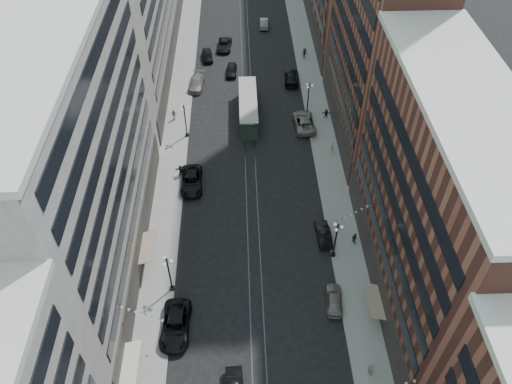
{
  "coord_description": "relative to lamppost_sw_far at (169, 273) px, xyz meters",
  "views": [
    {
      "loc": [
        -1.14,
        -3.64,
        46.66
      ],
      "look_at": [
        0.41,
        37.94,
        5.0
      ],
      "focal_mm": 35.0,
      "sensor_mm": 36.0,
      "label": 1
    }
  ],
  "objects": [
    {
      "name": "car_2",
      "position": [
        0.8,
        -4.96,
        -2.24
      ],
      "size": [
        3.05,
        6.28,
        1.72
      ],
      "primitive_type": "imported",
      "rotation": [
        0.0,
        0.0,
        -0.03
      ],
      "color": "black",
      "rests_on": "ground"
    },
    {
      "name": "car_13",
      "position": [
        6.66,
        44.04,
        -2.36
      ],
      "size": [
        2.0,
        4.43,
        1.48
      ],
      "primitive_type": "imported",
      "rotation": [
        0.0,
        0.0,
        -0.06
      ],
      "color": "black",
      "rests_on": "ground"
    },
    {
      "name": "sidewalk_east",
      "position": [
        20.2,
        42.0,
        -3.02
      ],
      "size": [
        4.0,
        180.0,
        0.15
      ],
      "primitive_type": "cube",
      "color": "gray",
      "rests_on": "ground"
    },
    {
      "name": "pedestrian_2",
      "position": [
        -3.3,
        6.58,
        -2.03
      ],
      "size": [
        1.0,
        0.78,
        1.82
      ],
      "primitive_type": "imported",
      "rotation": [
        0.0,
        0.0,
        0.39
      ],
      "color": "black",
      "rests_on": "sidewalk_west"
    },
    {
      "name": "car_9",
      "position": [
        2.32,
        49.14,
        -2.34
      ],
      "size": [
        2.29,
        4.59,
        1.5
      ],
      "primitive_type": "imported",
      "rotation": [
        0.0,
        0.0,
        0.12
      ],
      "color": "black",
      "rests_on": "ground"
    },
    {
      "name": "lamppost_se_far",
      "position": [
        18.4,
        4.0,
        0.0
      ],
      "size": [
        1.03,
        1.14,
        5.52
      ],
      "color": "black",
      "rests_on": "sidewalk_east"
    },
    {
      "name": "pedestrian_extra_0",
      "position": [
        21.19,
        30.64,
        -2.18
      ],
      "size": [
        1.45,
        0.52,
        1.53
      ],
      "primitive_type": "imported",
      "rotation": [
        0.0,
        0.0,
        3.06
      ],
      "color": "black",
      "rests_on": "sidewalk_east"
    },
    {
      "name": "car_14",
      "position": [
        13.09,
        61.12,
        -2.34
      ],
      "size": [
        1.8,
        4.65,
        1.51
      ],
      "primitive_type": "imported",
      "rotation": [
        0.0,
        0.0,
        3.1
      ],
      "color": "slate",
      "rests_on": "ground"
    },
    {
      "name": "pedestrian_6",
      "position": [
        -2.19,
        31.15,
        -2.04
      ],
      "size": [
        1.17,
        0.86,
        1.82
      ],
      "primitive_type": "imported",
      "rotation": [
        0.0,
        0.0,
        3.54
      ],
      "color": "#B2AA93",
      "rests_on": "sidewalk_west"
    },
    {
      "name": "car_8",
      "position": [
        0.8,
        40.2,
        -2.29
      ],
      "size": [
        2.87,
        5.8,
        1.62
      ],
      "primitive_type": "imported",
      "rotation": [
        0.0,
        0.0,
        -0.11
      ],
      "color": "slate",
      "rests_on": "ground"
    },
    {
      "name": "car_10",
      "position": [
        17.6,
        6.83,
        -2.37
      ],
      "size": [
        1.76,
        4.5,
        1.46
      ],
      "primitive_type": "imported",
      "rotation": [
        0.0,
        0.0,
        3.19
      ],
      "color": "black",
      "rests_on": "ground"
    },
    {
      "name": "pedestrian_8",
      "position": [
        20.91,
        22.65,
        -2.11
      ],
      "size": [
        0.72,
        0.64,
        1.67
      ],
      "primitive_type": "imported",
      "rotation": [
        0.0,
        0.0,
        3.62
      ],
      "color": "#B7AC98",
      "rests_on": "sidewalk_east"
    },
    {
      "name": "building_east_mid",
      "position": [
        26.2,
        -0.0,
        8.9
      ],
      "size": [
        8.0,
        30.0,
        24.0
      ],
      "primitive_type": "cube",
      "color": "brown",
      "rests_on": "ground"
    },
    {
      "name": "rail_east",
      "position": [
        9.9,
        42.0,
        -3.09
      ],
      "size": [
        0.12,
        180.0,
        0.02
      ],
      "primitive_type": "cube",
      "color": "#2D2D33",
      "rests_on": "ground"
    },
    {
      "name": "car_11",
      "position": [
        17.57,
        28.78,
        -2.22
      ],
      "size": [
        3.24,
        6.46,
        1.75
      ],
      "primitive_type": "imported",
      "rotation": [
        0.0,
        0.0,
        3.2
      ],
      "color": "gray",
      "rests_on": "ground"
    },
    {
      "name": "car_12",
      "position": [
        16.75,
        41.26,
        -2.27
      ],
      "size": [
        2.65,
        5.8,
        1.64
      ],
      "primitive_type": "imported",
      "rotation": [
        0.0,
        0.0,
        3.08
      ],
      "color": "black",
      "rests_on": "ground"
    },
    {
      "name": "pedestrian_7",
      "position": [
        21.17,
        5.86,
        -2.19
      ],
      "size": [
        0.79,
        0.82,
        1.51
      ],
      "primitive_type": "imported",
      "rotation": [
        0.0,
        0.0,
        2.3
      ],
      "color": "black",
      "rests_on": "sidewalk_east"
    },
    {
      "name": "car_7",
      "position": [
        1.26,
        16.49,
        -2.25
      ],
      "size": [
        3.03,
        6.2,
        1.7
      ],
      "primitive_type": "imported",
      "rotation": [
        0.0,
        0.0,
        0.04
      ],
      "color": "black",
      "rests_on": "ground"
    },
    {
      "name": "sidewalk_west",
      "position": [
        -1.8,
        42.0,
        -3.02
      ],
      "size": [
        4.0,
        180.0,
        0.15
      ],
      "primitive_type": "cube",
      "color": "gray",
      "rests_on": "ground"
    },
    {
      "name": "lamppost_se_mid",
      "position": [
        18.4,
        32.0,
        0.0
      ],
      "size": [
        1.03,
        1.14,
        5.52
      ],
      "color": "black",
      "rests_on": "sidewalk_east"
    },
    {
      "name": "ground",
      "position": [
        9.2,
        32.0,
        -3.1
      ],
      "size": [
        220.0,
        220.0,
        0.0
      ],
      "primitive_type": "plane",
      "color": "black",
      "rests_on": "ground"
    },
    {
      "name": "car_4",
      "position": [
        17.53,
        -2.4,
        -2.36
      ],
      "size": [
        2.16,
        4.46,
        1.47
      ],
      "primitive_type": "imported",
      "rotation": [
        0.0,
        0.0,
        3.04
      ],
      "color": "slate",
      "rests_on": "ground"
    },
    {
      "name": "rail_west",
      "position": [
        8.5,
        42.0,
        -3.09
      ],
      "size": [
        0.12,
        180.0,
        0.02
      ],
      "primitive_type": "cube",
      "color": "#2D2D33",
      "rests_on": "ground"
    },
    {
      "name": "building_west_mid",
      "position": [
        -7.8,
        5.0,
        10.9
      ],
      "size": [
        8.0,
        36.0,
        28.0
      ],
      "primitive_type": "cube",
      "color": "#A39D90",
      "rests_on": "ground"
    },
    {
      "name": "lamppost_sw_mid",
      "position": [
        0.0,
        27.0,
        0.0
      ],
      "size": [
        1.03,
        1.14,
        5.52
      ],
      "color": "black",
      "rests_on": "sidewalk_west"
    },
    {
      "name": "pedestrian_5",
      "position": [
        -0.3,
        18.43,
        -2.11
      ],
      "size": [
        1.61,
        0.94,
        1.67
      ],
      "primitive_type": "imported",
      "rotation": [
        0.0,
        0.0,
        -0.34
      ],
      "color": "black",
      "rests_on": "sidewalk_west"
    },
    {
      "name": "streetcar",
      "position": [
        9.2,
        31.51,
        -1.53
      ],
      "size": [
        2.71,
        12.25,
        3.39
      ],
      "color": "#24382B",
      "rests_on": "ground"
    },
    {
      "name": "lamppost_sw_far",
      "position": [
        0.0,
        0.0,
        0.0
      ],
      "size": [
        1.03,
        1.14,
        5.52
      ],
      "color": "black",
      "rests_on": "sidewalk_west"
    },
    {
      "name": "pedestrian_4",
      "position": [
        19.84,
        -10.42,
        -2.07
      ],
      "size": [
        0.5,
        1.04,
        1.75
      ],
      "primitive_type": "imported",
      "rotation": [
        0.0,
        0.0,
        1.61
      ],
      "color": "beige",
      "rests_on": "sidewalk_east"
    },
    {
      "name": "car_extra_0",
      "position": [
        5.34,
        52.81,
        -2.36
      ],
      "size": [
        2.87,
        5.45,
        1.46
      ],
      "primitive_type": "imported",
      "rotation": [
        0.0,
        0.0,
        -0.09
      ],
      "color": "black",
      "rests_on": "ground"
    },
    {
      "name": "pedestrian_9",
      "position": [
        19.73,
        48.65,
        -2.02
      ],
      "size": [
        1.22,
        0.54,
        1.86
      ],
      "primitive_type": "imported",
      "rotation": [
        0.0,
        0.0,
        -0.04
      ],
      "color": "black",
      "rests_on": "sidewalk_east"
    }
  ]
}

